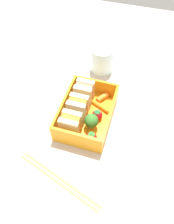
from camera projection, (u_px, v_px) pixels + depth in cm
name	position (u px, v px, depth cm)	size (l,w,h in cm)	color
ground_plane	(87.00, 121.00, 56.48)	(120.00, 120.00, 2.00)	beige
bento_tray	(87.00, 117.00, 55.20)	(17.27, 12.07, 1.20)	orange
bento_rim	(87.00, 110.00, 52.95)	(17.27, 12.07, 4.43)	orange
sandwich_left	(71.00, 124.00, 50.00)	(3.87, 4.62, 5.41)	#DABD7C
sandwich_center_left	(78.00, 107.00, 52.96)	(3.87, 4.62, 5.41)	beige
sandwich_center	(84.00, 92.00, 55.92)	(3.87, 4.62, 5.41)	beige
strawberry_left	(91.00, 137.00, 49.40)	(2.54, 2.54, 3.14)	red
broccoli_floret	(91.00, 121.00, 50.65)	(3.35, 3.35, 4.32)	#81BA71
strawberry_far_left	(97.00, 114.00, 53.21)	(2.60, 2.60, 3.20)	red
carrot_stick_left	(101.00, 106.00, 55.79)	(1.10, 1.10, 5.42)	orange
carrot_stick_far_left	(102.00, 97.00, 57.41)	(1.42, 1.42, 3.58)	orange
chopstick_pair	(59.00, 180.00, 45.82)	(7.88, 20.24, 0.70)	tan
drinking_glass	(102.00, 59.00, 63.65)	(6.68, 6.68, 7.61)	silver
folded_napkin	(146.00, 131.00, 53.18)	(11.63, 11.97, 0.40)	white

